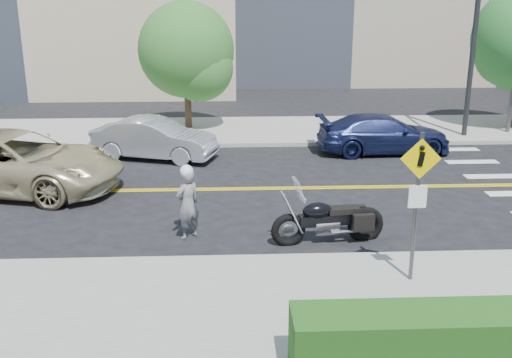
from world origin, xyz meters
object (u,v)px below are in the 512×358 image
object	(u,v)px
suv	(15,162)
parked_car_blue	(383,134)
pedestrian_sign	(418,193)
motorcycle	(329,210)
parked_car_silver	(154,139)
motorcyclist	(188,202)

from	to	relation	value
suv	parked_car_blue	size ratio (longest dim) A/B	1.31
pedestrian_sign	motorcycle	xyz separation A→B (m)	(-1.29, 2.28, -1.16)
motorcycle	parked_car_silver	bearing A→B (deg)	114.93
motorcycle	parked_car_silver	distance (m)	9.04
suv	parked_car_blue	bearing A→B (deg)	-58.11
pedestrian_sign	parked_car_blue	bearing A→B (deg)	78.98
pedestrian_sign	motorcycle	bearing A→B (deg)	119.44
pedestrian_sign	parked_car_blue	world-z (taller)	pedestrian_sign
parked_car_silver	parked_car_blue	size ratio (longest dim) A/B	0.90
pedestrian_sign	motorcyclist	xyz separation A→B (m)	(-4.58, 2.66, -1.05)
motorcycle	parked_car_blue	world-z (taller)	motorcycle
pedestrian_sign	motorcyclist	distance (m)	5.39
motorcycle	parked_car_blue	size ratio (longest dim) A/B	0.55
motorcyclist	parked_car_blue	world-z (taller)	motorcyclist
motorcycle	suv	xyz separation A→B (m)	(-8.56, 4.22, 0.08)
pedestrian_sign	suv	world-z (taller)	pedestrian_sign
motorcyclist	parked_car_silver	world-z (taller)	motorcyclist
parked_car_blue	pedestrian_sign	bearing A→B (deg)	166.37
parked_car_blue	parked_car_silver	bearing A→B (deg)	90.66
motorcycle	parked_car_blue	distance (m)	8.71
pedestrian_sign	motorcyclist	bearing A→B (deg)	149.87
motorcycle	pedestrian_sign	bearing A→B (deg)	-68.56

